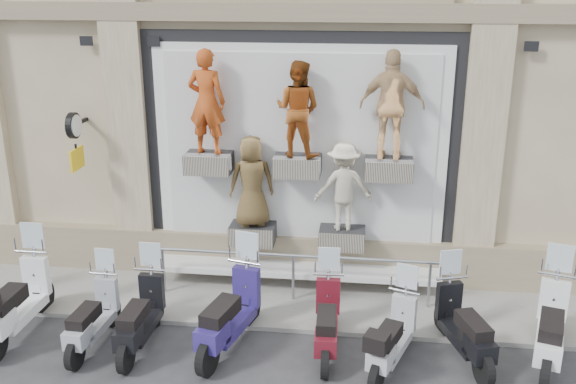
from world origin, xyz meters
name	(u,v)px	position (x,y,z in m)	size (l,w,h in m)	color
ground	(277,369)	(0.00, 0.00, 0.00)	(90.00, 90.00, 0.00)	#313133
sidewalk	(294,298)	(0.00, 2.10, 0.04)	(16.00, 2.20, 0.08)	gray
shop_vitrine	(303,158)	(0.08, 2.75, 2.43)	(5.60, 0.83, 4.30)	black
guard_rail	(293,279)	(0.00, 2.00, 0.47)	(5.06, 0.10, 0.93)	#9EA0A5
clock_sign_bracket	(75,134)	(-3.90, 2.47, 2.80)	(0.10, 0.80, 1.02)	black
scooter_b	(16,288)	(-4.15, 0.44, 0.82)	(0.59, 2.03, 1.65)	white
scooter_c	(92,305)	(-2.87, 0.27, 0.69)	(0.50, 1.71, 1.39)	#9497A0
scooter_d	(139,304)	(-2.13, 0.33, 0.74)	(0.53, 1.82, 1.48)	black
scooter_e	(229,299)	(-0.78, 0.47, 0.83)	(0.59, 2.04, 1.66)	navy
scooter_f	(327,309)	(0.67, 0.55, 0.73)	(0.52, 1.79, 1.46)	#560E19
scooter_g	(393,325)	(1.63, 0.24, 0.70)	(0.51, 1.73, 1.41)	#A7A8AE
scooter_h	(465,313)	(2.68, 0.62, 0.75)	(0.54, 1.84, 1.49)	black
scooter_i	(553,313)	(3.91, 0.65, 0.82)	(0.59, 2.01, 1.63)	white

